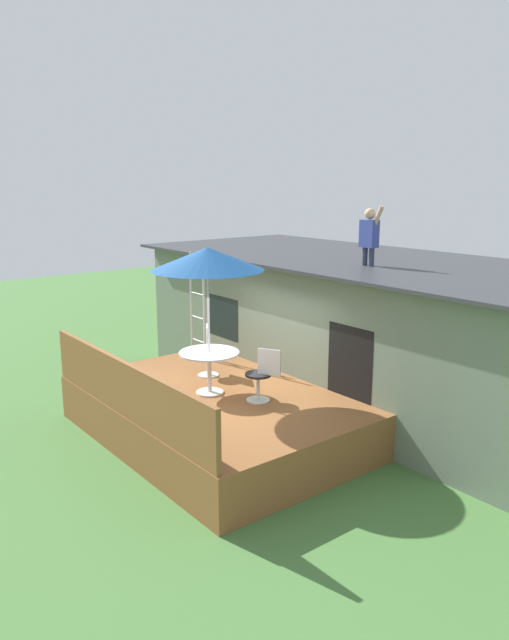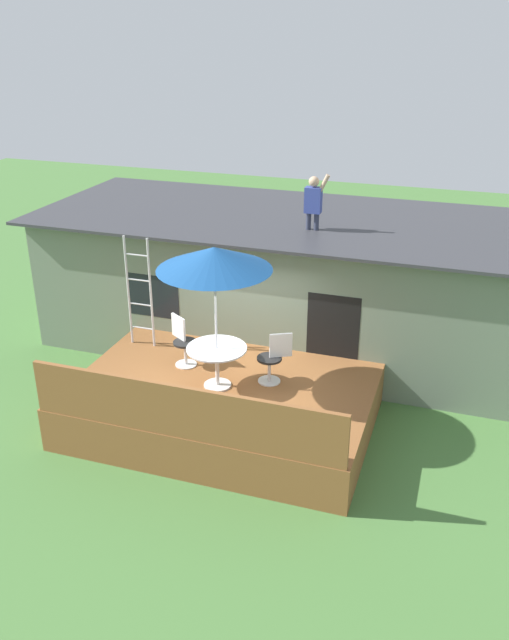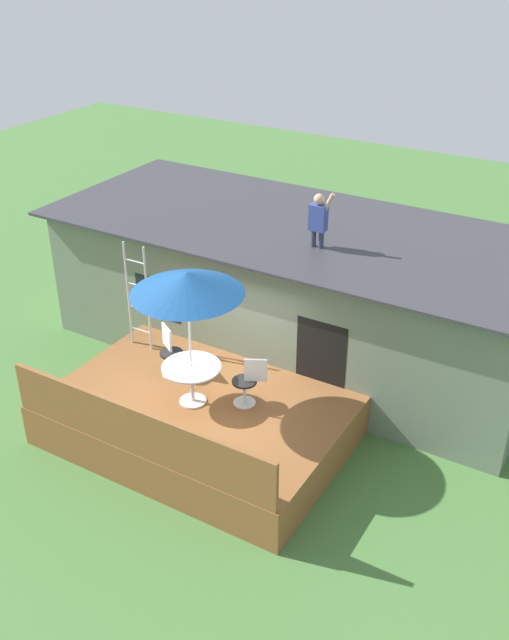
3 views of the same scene
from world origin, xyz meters
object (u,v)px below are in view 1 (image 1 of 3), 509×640
(patio_chair_left, at_px, (208,351))
(patio_chair_right, at_px, (262,375))
(patio_umbrella, at_px, (207,259))
(step_ladder, at_px, (197,306))
(patio_table, at_px, (209,361))
(person_figure, at_px, (370,233))

(patio_chair_left, xyz_separation_m, patio_chair_right, (1.78, -0.11, 0.00))
(patio_umbrella, relative_size, patio_chair_right, 2.76)
(step_ladder, relative_size, patio_chair_left, 2.39)
(patio_chair_left, bearing_deg, patio_umbrella, -0.00)
(patio_table, bearing_deg, step_ladder, 151.81)
(step_ladder, xyz_separation_m, patio_chair_left, (1.09, -0.49, -0.64))
(person_figure, bearing_deg, patio_chair_left, -127.04)
(patio_umbrella, distance_m, person_figure, 3.11)
(patio_umbrella, xyz_separation_m, person_figure, (0.90, 2.96, 0.34))
(step_ladder, xyz_separation_m, patio_chair_right, (2.87, -0.60, -0.64))
(person_figure, xyz_separation_m, patio_chair_left, (-1.80, -2.39, -2.23))
(patio_table, relative_size, patio_umbrella, 0.41)
(patio_table, relative_size, person_figure, 0.94)
(patio_chair_left, bearing_deg, patio_chair_right, 29.00)
(person_figure, relative_size, patio_chair_right, 1.21)
(step_ladder, distance_m, patio_chair_right, 3.00)
(patio_chair_right, bearing_deg, person_figure, -118.39)
(patio_umbrella, relative_size, person_figure, 2.29)
(step_ladder, xyz_separation_m, person_figure, (2.90, 1.89, 1.58))
(patio_chair_right, bearing_deg, patio_table, 0.00)
(patio_umbrella, xyz_separation_m, patio_chair_right, (0.88, 0.46, -1.89))
(patio_table, height_order, person_figure, person_figure)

